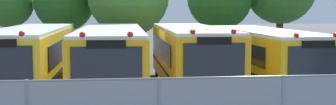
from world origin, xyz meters
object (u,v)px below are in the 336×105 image
Objects in this scene: school_bus_3 at (263,56)px; tree_0 at (6,1)px; school_bus_0 at (32,57)px; school_bus_1 at (112,57)px; tree_1 at (62,3)px; school_bus_2 at (190,56)px.

tree_0 is at bearing -42.60° from school_bus_3.
tree_0 is (-3.54, 11.65, 2.40)m from school_bus_0.
school_bus_1 is at bearing -60.25° from tree_0.
school_bus_1 reaches higher than school_bus_3.
tree_0 is (-6.71, 11.74, 2.40)m from school_bus_1.
tree_0 reaches higher than school_bus_0.
school_bus_3 is at bearing -49.64° from tree_1.
tree_1 is (-6.37, 11.32, 2.32)m from school_bus_2.
school_bus_2 is at bearing -49.82° from tree_0.
school_bus_2 reaches higher than school_bus_0.
tree_1 is (3.58, -0.47, -0.07)m from tree_0.
tree_0 is at bearing -59.15° from school_bus_1.
school_bus_1 is at bearing -0.38° from school_bus_3.
school_bus_2 is (3.24, -0.04, 0.01)m from school_bus_1.
school_bus_2 is 0.96× the size of school_bus_3.
school_bus_0 is 9.58m from school_bus_3.
school_bus_0 is 1.98× the size of tree_0.
tree_1 is at bearing -73.38° from school_bus_1.
school_bus_1 is 2.03× the size of tree_1.
school_bus_0 is 1.86× the size of tree_1.
school_bus_2 is 13.19m from tree_1.
school_bus_3 is at bearing -177.52° from school_bus_2.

